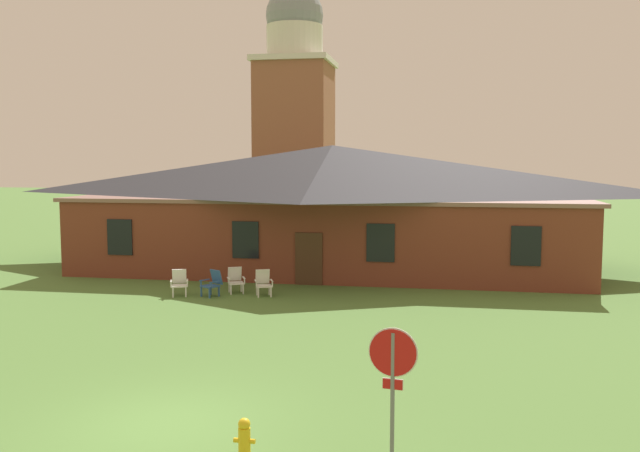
{
  "coord_description": "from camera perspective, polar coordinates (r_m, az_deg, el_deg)",
  "views": [
    {
      "loc": [
        5.04,
        -11.51,
        4.95
      ],
      "look_at": [
        1.36,
        8.78,
        2.94
      ],
      "focal_mm": 37.84,
      "sensor_mm": 36.0,
      "label": 1
    }
  ],
  "objects": [
    {
      "name": "stop_sign",
      "position": [
        11.07,
        6.18,
        -12.0
      ],
      "size": [
        0.8,
        0.16,
        2.3
      ],
      "color": "slate",
      "rests_on": "ground"
    },
    {
      "name": "brick_building",
      "position": [
        31.49,
        1.04,
        1.8
      ],
      "size": [
        22.66,
        10.4,
        5.65
      ],
      "color": "brown",
      "rests_on": "ground"
    },
    {
      "name": "ground_plane",
      "position": [
        13.51,
        -12.95,
        -16.07
      ],
      "size": [
        200.0,
        200.0,
        0.0
      ],
      "primitive_type": "plane",
      "color": "#517A38"
    },
    {
      "name": "lawn_chair_middle",
      "position": [
        24.87,
        -4.82,
        -4.76
      ],
      "size": [
        0.79,
        0.83,
        0.96
      ],
      "color": "silver",
      "rests_on": "ground"
    },
    {
      "name": "lawn_chair_left_end",
      "position": [
        25.54,
        -7.16,
        -4.51
      ],
      "size": [
        0.81,
        0.85,
        0.96
      ],
      "color": "white",
      "rests_on": "ground"
    },
    {
      "name": "dome_tower",
      "position": [
        46.58,
        -2.13,
        9.24
      ],
      "size": [
        5.18,
        5.18,
        17.5
      ],
      "color": "#93563D",
      "rests_on": "ground"
    },
    {
      "name": "lawn_chair_near_door",
      "position": [
        25.02,
        -9.07,
        -4.75
      ],
      "size": [
        0.83,
        0.86,
        0.96
      ],
      "color": "#2D5693",
      "rests_on": "ground"
    },
    {
      "name": "lawn_chair_by_porch",
      "position": [
        25.34,
        -11.81,
        -4.66
      ],
      "size": [
        0.78,
        0.82,
        0.96
      ],
      "color": "white",
      "rests_on": "ground"
    },
    {
      "name": "fire_hydrant",
      "position": [
        11.57,
        -6.41,
        -17.76
      ],
      "size": [
        0.36,
        0.28,
        0.79
      ],
      "color": "gold",
      "rests_on": "ground"
    }
  ]
}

